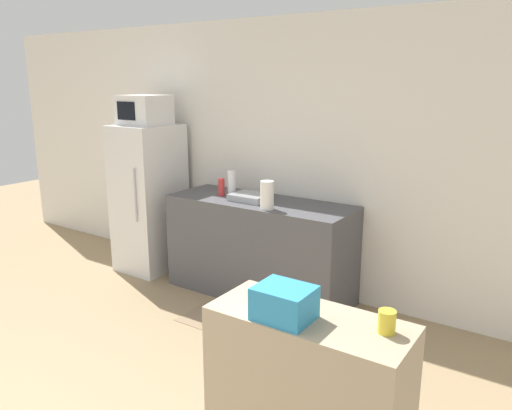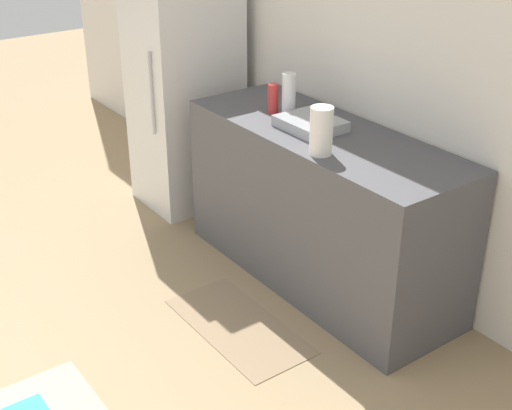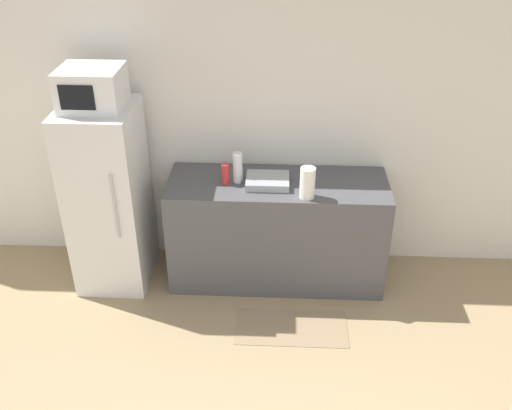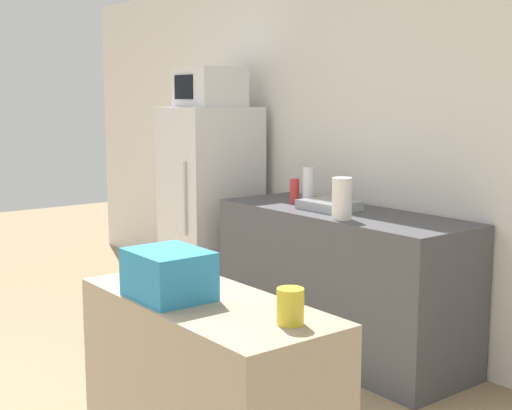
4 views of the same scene
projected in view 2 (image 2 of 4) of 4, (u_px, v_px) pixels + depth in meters
The scene contains 8 objects.
wall_back at pixel (373, 54), 3.95m from camera, with size 8.00×0.06×2.60m, color white.
refrigerator at pixel (185, 96), 4.93m from camera, with size 0.58×0.67×1.57m.
counter at pixel (321, 208), 4.11m from camera, with size 1.79×0.64×0.93m, color #4C4C51.
sink_basin at pixel (310, 124), 3.93m from camera, with size 0.34×0.28×0.06m, color #9EA3A8.
bottle_tall at pixel (289, 95), 4.08m from camera, with size 0.08×0.08×0.25m, color silver.
bottle_short at pixel (273, 98), 4.14m from camera, with size 0.06×0.06×0.17m, color red.
paper_towel_roll at pixel (321, 131), 3.56m from camera, with size 0.12×0.12×0.25m, color white.
kitchen_rug at pixel (239, 326), 3.86m from camera, with size 0.88×0.42×0.01m, color #937A5B.
Camera 2 is at (2.78, 0.56, 2.32)m, focal length 50.00 mm.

